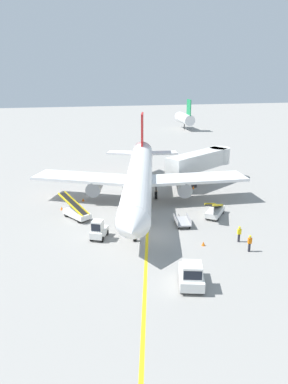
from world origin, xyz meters
The scene contains 17 objects.
ground_plane centered at (0.00, 0.00, 0.00)m, with size 300.00×300.00×0.00m, color gray.
taxi_line_yellow centered at (0.98, 5.00, 0.00)m, with size 0.30×80.00×0.01m, color yellow.
airliner centered at (1.11, 10.71, 3.42)m, with size 27.93×34.97×10.10m.
jet_bridge centered at (12.45, 17.68, 3.54)m, with size 12.11×9.09×4.85m.
pushback_tug centered at (1.12, -10.26, 0.99)m, with size 2.77×3.97×2.20m.
baggage_tug_near_wing centered at (-5.26, 0.36, 0.93)m, with size 2.17×2.72×2.10m.
belt_loader_forward_hold centered at (-7.27, 6.62, 0.78)m, with size 3.70×4.91×2.59m.
belt_loader_aft_hold centered at (8.81, 3.69, 0.78)m, with size 4.00×4.75×2.59m.
baggage_cart_loaded centered at (4.26, 1.96, 0.47)m, with size 1.86×3.82×0.94m.
ground_crew_marshaller centered at (8.53, -3.38, 0.91)m, with size 0.36×0.24×1.70m.
ground_crew_wing_walker centered at (8.55, -5.60, 0.91)m, with size 0.36×0.24×1.70m.
safety_cone_nose_left centered at (10.01, 14.75, 0.22)m, with size 0.36×0.36×0.44m, color orange.
safety_cone_nose_right centered at (4.71, -3.47, 0.22)m, with size 0.36×0.36×0.44m, color orange.
safety_cone_wingtip_left centered at (-6.13, 12.60, 0.22)m, with size 0.36×0.36×0.44m, color orange.
safety_cone_wingtip_right centered at (-8.94, 9.83, 0.22)m, with size 0.36×0.36×0.44m, color orange.
safety_cone_tail_area centered at (4.35, 14.56, 0.22)m, with size 0.36×0.36×0.44m, color orange.
distant_aircraft_far_left centered at (26.78, 70.97, 3.22)m, with size 3.00×10.10×8.80m.
Camera 1 is at (-8.26, -35.84, 16.65)m, focal length 35.66 mm.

